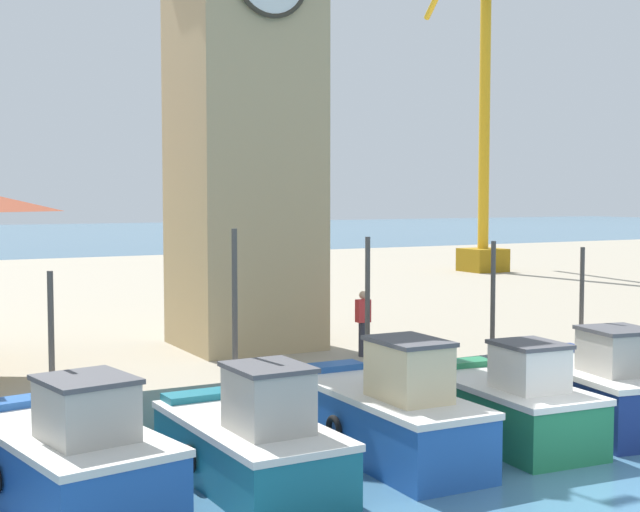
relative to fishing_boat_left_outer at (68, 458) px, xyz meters
The scene contains 10 objects.
ground_plane 9.35m from the fishing_boat_left_outer, 24.60° to the right, with size 300.00×300.00×0.00m, color teal.
quay_wharf 24.59m from the fishing_boat_left_outer, 69.84° to the left, with size 120.00×40.00×1.04m, color #9E937F.
fishing_boat_left_outer is the anchor object (origin of this frame).
fishing_boat_left_inner 3.06m from the fishing_boat_left_outer, ahead, with size 2.13×4.57×4.41m.
fishing_boat_mid_left 5.95m from the fishing_boat_left_outer, ahead, with size 1.94×5.06×4.19m.
fishing_boat_center 8.73m from the fishing_boat_left_outer, ahead, with size 2.20×4.35×4.06m.
fishing_boat_mid_right 11.17m from the fishing_boat_left_outer, ahead, with size 2.76×4.61×3.86m.
clock_tower 12.21m from the fishing_boat_left_outer, 49.10° to the left, with size 3.82×3.82×15.79m.
port_crane_near 35.75m from the fishing_boat_left_outer, 40.92° to the left, with size 3.39×10.23×19.60m.
dock_worker_near_tower 9.28m from the fishing_boat_left_outer, 28.10° to the left, with size 0.34×0.22×1.62m.
Camera 1 is at (-11.54, -10.44, 4.99)m, focal length 50.00 mm.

